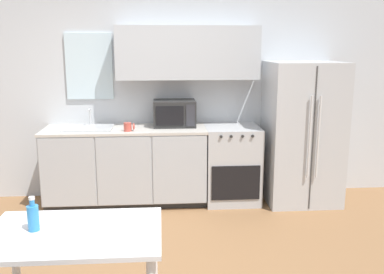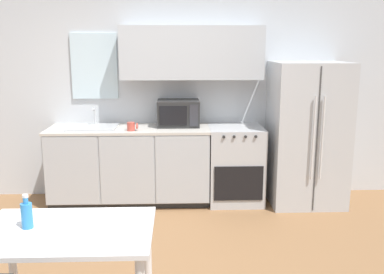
# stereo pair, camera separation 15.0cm
# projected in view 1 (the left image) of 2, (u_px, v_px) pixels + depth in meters

# --- Properties ---
(ground_plane) EXTENTS (12.00, 12.00, 0.00)m
(ground_plane) POSITION_uv_depth(u_px,v_px,m) (156.00, 266.00, 3.73)
(ground_plane) COLOR olive
(wall_back) EXTENTS (12.00, 0.38, 2.70)m
(wall_back) POSITION_uv_depth(u_px,v_px,m) (159.00, 84.00, 5.29)
(wall_back) COLOR silver
(wall_back) RESTS_ON ground_plane
(kitchen_counter) EXTENTS (1.92, 0.65, 0.93)m
(kitchen_counter) POSITION_uv_depth(u_px,v_px,m) (126.00, 166.00, 5.16)
(kitchen_counter) COLOR #333333
(kitchen_counter) RESTS_ON ground_plane
(oven_range) EXTENTS (0.65, 0.66, 0.93)m
(oven_range) POSITION_uv_depth(u_px,v_px,m) (231.00, 164.00, 5.24)
(oven_range) COLOR #B7BABC
(oven_range) RESTS_ON ground_plane
(refrigerator) EXTENTS (0.86, 0.79, 1.70)m
(refrigerator) POSITION_uv_depth(u_px,v_px,m) (302.00, 133.00, 5.17)
(refrigerator) COLOR silver
(refrigerator) RESTS_ON ground_plane
(kitchen_sink) EXTENTS (0.57, 0.45, 0.22)m
(kitchen_sink) POSITION_uv_depth(u_px,v_px,m) (88.00, 127.00, 5.03)
(kitchen_sink) COLOR #B7BABC
(kitchen_sink) RESTS_ON kitchen_counter
(microwave) EXTENTS (0.50, 0.38, 0.31)m
(microwave) POSITION_uv_depth(u_px,v_px,m) (174.00, 113.00, 5.17)
(microwave) COLOR #282828
(microwave) RESTS_ON kitchen_counter
(coffee_mug) EXTENTS (0.12, 0.09, 0.10)m
(coffee_mug) POSITION_uv_depth(u_px,v_px,m) (128.00, 127.00, 4.88)
(coffee_mug) COLOR #BF4C3F
(coffee_mug) RESTS_ON kitchen_counter
(dining_table) EXTENTS (1.08, 0.72, 0.76)m
(dining_table) POSITION_uv_depth(u_px,v_px,m) (75.00, 249.00, 2.68)
(dining_table) COLOR white
(dining_table) RESTS_ON ground_plane
(drink_bottle) EXTENTS (0.07, 0.07, 0.22)m
(drink_bottle) POSITION_uv_depth(u_px,v_px,m) (33.00, 217.00, 2.65)
(drink_bottle) COLOR #338CD8
(drink_bottle) RESTS_ON dining_table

